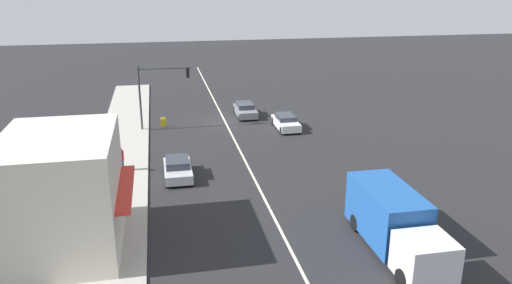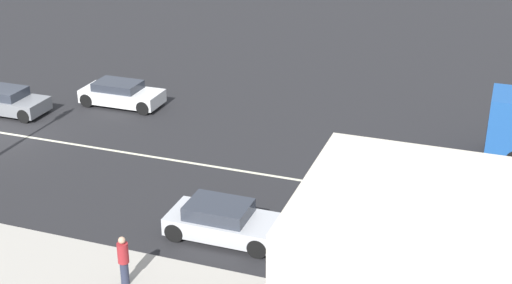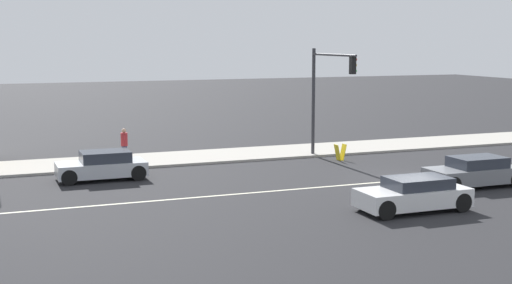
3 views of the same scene
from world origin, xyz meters
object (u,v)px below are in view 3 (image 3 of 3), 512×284
Objects in this scene: sedan_silver at (102,166)px; traffic_signal_main at (326,85)px; van_white at (414,194)px; pedestrian at (124,144)px; warning_aframe_sign at (340,152)px; suv_grey at (474,172)px.

traffic_signal_main is at bearing -84.46° from sedan_silver.
traffic_signal_main is at bearing -10.25° from van_white.
pedestrian reaches higher than van_white.
warning_aframe_sign is 0.21× the size of suv_grey.
pedestrian is at bearing 75.23° from traffic_signal_main.
van_white is (-10.69, 2.66, 0.19)m from warning_aframe_sign.
traffic_signal_main is 3.56m from warning_aframe_sign.
pedestrian is 16.78m from suv_grey.
traffic_signal_main is at bearing 56.18° from warning_aframe_sign.
warning_aframe_sign is at bearing -106.11° from pedestrian.
pedestrian reaches higher than warning_aframe_sign.
sedan_silver is 0.95× the size of van_white.
van_white is 5.60m from suv_grey.
pedestrian reaches higher than suv_grey.
van_white is at bearing -136.23° from sedan_silver.
suv_grey reaches higher than warning_aframe_sign.
traffic_signal_main is at bearing -104.77° from pedestrian.
suv_grey reaches higher than van_white.
traffic_signal_main is 1.38× the size of suv_grey.
van_white is (-11.12, 2.01, -3.29)m from traffic_signal_main.
traffic_signal_main is 6.69× the size of warning_aframe_sign.
traffic_signal_main is 9.39m from suv_grey.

